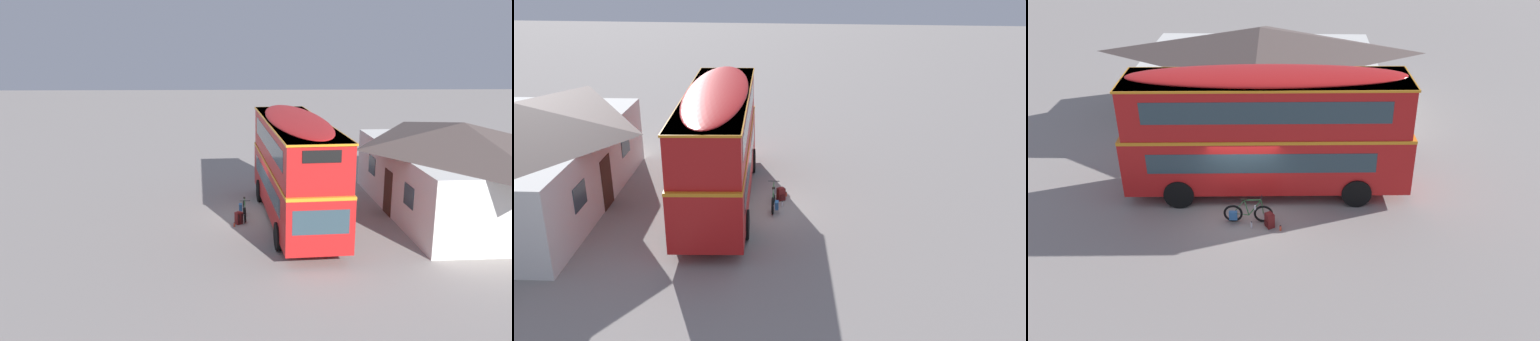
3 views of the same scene
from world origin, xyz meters
The scene contains 7 objects.
ground_plane centered at (0.00, 0.00, 0.00)m, with size 120.00×120.00×0.00m, color gray.
double_decker_bus centered at (0.73, 1.50, 2.64)m, with size 10.62×3.36×4.79m.
touring_bicycle centered at (0.17, -0.77, 0.37)m, with size 1.75×0.50×0.98m.
backpack_on_ground centered at (1.00, -1.00, 0.30)m, with size 0.38×0.39×0.58m.
water_bottle_clear_plastic centered at (0.38, -1.09, 0.11)m, with size 0.07×0.07×0.24m.
water_bottle_red_squeeze centered at (1.39, -1.19, 0.10)m, with size 0.08×0.08×0.21m.
pub_building centered at (-0.36, 9.27, 2.19)m, with size 11.70×7.60×4.29m.
Camera 3 is at (2.56, -16.36, 10.90)m, focal length 37.88 mm.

